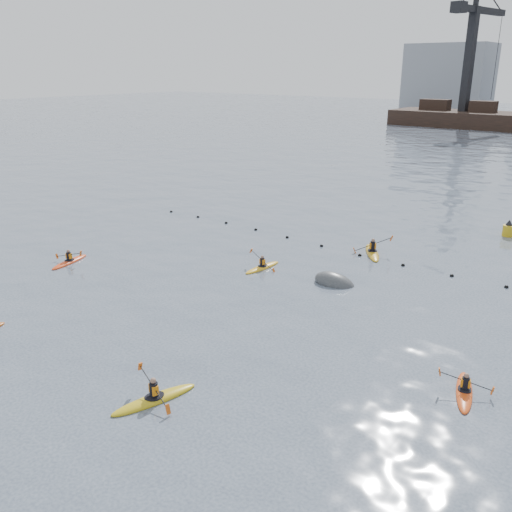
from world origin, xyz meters
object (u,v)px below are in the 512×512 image
object	(u,v)px
kayaker_3	(262,267)
kayaker_1	(154,398)
kayaker_4	(464,391)
mooring_buoy	(335,284)
nav_buoy	(508,231)
kayaker_5	(372,252)
kayaker_2	(69,261)

from	to	relation	value
kayaker_3	kayaker_1	bearing A→B (deg)	-63.63
kayaker_3	kayaker_4	size ratio (longest dim) A/B	0.98
kayaker_1	mooring_buoy	distance (m)	14.11
kayaker_1	kayaker_4	size ratio (longest dim) A/B	1.14
nav_buoy	kayaker_5	bearing A→B (deg)	-121.49
kayaker_5	kayaker_4	bearing A→B (deg)	-85.38
kayaker_2	kayaker_3	world-z (taller)	kayaker_3
kayaker_3	mooring_buoy	size ratio (longest dim) A/B	1.23
mooring_buoy	nav_buoy	world-z (taller)	nav_buoy
kayaker_1	nav_buoy	world-z (taller)	nav_buoy
kayaker_1	nav_buoy	xyz separation A→B (m)	(4.49, 29.89, 0.32)
kayaker_4	kayaker_5	xyz separation A→B (m)	(-10.21, 12.64, 0.02)
kayaker_5	mooring_buoy	distance (m)	6.18
kayaker_1	nav_buoy	distance (m)	30.23
kayaker_4	mooring_buoy	xyz separation A→B (m)	(-9.44, 6.51, -0.09)
kayaker_3	mooring_buoy	distance (m)	4.79
kayaker_3	nav_buoy	xyz separation A→B (m)	(9.91, 16.39, 0.33)
kayaker_1	kayaker_4	xyz separation A→B (m)	(8.77, 7.58, -0.01)
kayaker_1	kayaker_3	size ratio (longest dim) A/B	1.17
kayaker_1	kayaker_5	distance (m)	20.28
kayaker_1	nav_buoy	bearing A→B (deg)	96.79
kayaker_2	nav_buoy	distance (m)	30.60
mooring_buoy	nav_buoy	xyz separation A→B (m)	(5.15, 15.80, 0.42)
kayaker_1	kayaker_3	xyz separation A→B (m)	(-5.42, 13.50, -0.01)
kayaker_3	kayaker_5	bearing A→B (deg)	63.85
kayaker_5	nav_buoy	distance (m)	11.34
kayaker_1	kayaker_4	world-z (taller)	kayaker_1
nav_buoy	kayaker_4	bearing A→B (deg)	-79.12
kayaker_1	kayaker_5	bearing A→B (deg)	109.39
kayaker_3	nav_buoy	world-z (taller)	nav_buoy
kayaker_2	kayaker_3	bearing A→B (deg)	18.55
kayaker_2	kayaker_5	xyz separation A→B (m)	(14.12, 13.45, 0.02)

